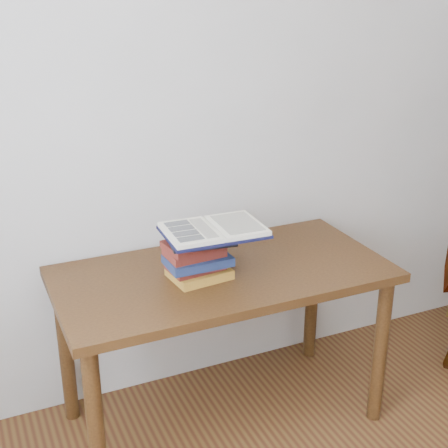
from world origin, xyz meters
name	(u,v)px	position (x,y,z in m)	size (l,w,h in m)	color
desk	(223,292)	(-0.11, 1.38, 0.61)	(1.32, 0.66, 0.71)	#472B11
book_stack	(197,256)	(-0.23, 1.36, 0.80)	(0.27, 0.21, 0.18)	#A58425
open_book	(214,230)	(-0.17, 1.33, 0.90)	(0.38, 0.27, 0.03)	black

